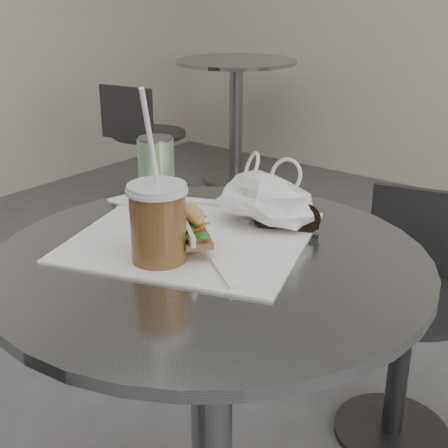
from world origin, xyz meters
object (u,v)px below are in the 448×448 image
Objects in this scene: drink_can at (156,171)px; bg_chair at (146,159)px; chair_far at (404,334)px; banh_mi at (192,227)px; sunglasses at (287,220)px; bg_table at (236,107)px; cafe_table at (211,387)px; iced_coffee at (158,222)px.

bg_chair is at bearing 136.07° from drink_can.
bg_chair is at bearing -37.30° from chair_far.
banh_mi reaches higher than sunglasses.
drink_can reaches higher than banh_mi.
banh_mi is at bearing -54.69° from bg_table.
cafe_table is at bearing -50.86° from bg_chair.
cafe_table is 1.08× the size of bg_chair.
bg_chair is at bearing -89.49° from bg_table.
banh_mi reaches higher than bg_table.
iced_coffee is at bearing -50.97° from banh_mi.
cafe_table is 0.31m from banh_mi.
banh_mi reaches higher than bg_chair.
bg_table is 5.17× the size of drink_can.
banh_mi is at bearing 90.10° from iced_coffee.
sunglasses is at bearing -46.41° from bg_chair.
sunglasses is at bearing 99.27° from banh_mi.
sunglasses is 0.30m from drink_can.
sunglasses is (0.09, 0.16, -0.01)m from banh_mi.
cafe_table is at bearing -127.31° from sunglasses.
drink_can is at bearing 41.78° from chair_far.
drink_can reaches higher than bg_chair.
drink_can is (-0.20, 0.12, 0.04)m from banh_mi.
bg_table is (-1.60, 2.20, -0.00)m from cafe_table.
banh_mi is at bearing 62.19° from chair_far.
iced_coffee is 0.27m from sunglasses.
bg_chair is (-1.59, 1.42, -0.15)m from cafe_table.
banh_mi reaches higher than cafe_table.
bg_chair is (-1.71, 0.75, 0.02)m from chair_far.
sunglasses is at bearing 67.90° from chair_far.
bg_table is at bearing 81.46° from bg_chair.
banh_mi is (-0.17, -0.66, 0.48)m from chair_far.
bg_table is at bearing 123.10° from drink_can.
iced_coffee is at bearing 63.80° from chair_far.
drink_can is at bearing -52.98° from bg_chair.
banh_mi is 0.68× the size of iced_coffee.
banh_mi is at bearing -31.00° from drink_can.
bg_chair is at bearing 135.84° from iced_coffee.
sunglasses reaches higher than bg_table.
chair_far is at bearing -32.86° from bg_chair.
bg_table reaches higher than chair_far.
chair_far is 4.66× the size of drink_can.
drink_can is at bearing -56.90° from bg_table.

